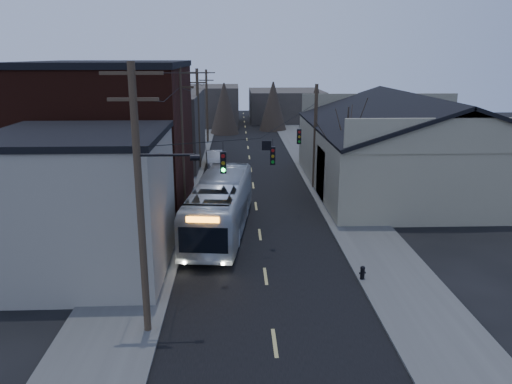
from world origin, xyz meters
TOP-DOWN VIEW (x-y plane):
  - ground at (0.00, 0.00)m, footprint 160.00×160.00m
  - road_surface at (0.00, 30.00)m, footprint 9.00×110.00m
  - sidewalk_left at (-6.50, 30.00)m, footprint 4.00×110.00m
  - sidewalk_right at (6.50, 30.00)m, footprint 4.00×110.00m
  - building_clapboard at (-9.00, 9.00)m, footprint 8.00×8.00m
  - building_brick at (-10.00, 20.00)m, footprint 10.00×12.00m
  - building_left_far at (-9.50, 36.00)m, footprint 9.00×14.00m
  - warehouse at (13.00, 25.00)m, footprint 16.16×20.60m
  - building_far_left at (-6.00, 65.00)m, footprint 10.00×12.00m
  - building_far_right at (7.00, 70.00)m, footprint 12.00×14.00m
  - bare_tree at (6.50, 20.00)m, footprint 0.40×0.40m
  - utility_lines at (-3.11, 24.14)m, footprint 11.24×45.28m
  - bus at (-2.43, 14.58)m, footprint 4.23×12.57m
  - parked_car at (-3.55, 33.77)m, footprint 2.05×4.71m
  - fire_hydrant at (4.70, 7.29)m, footprint 0.33×0.23m

SIDE VIEW (x-z plane):
  - ground at x=0.00m, z-range 0.00..0.00m
  - road_surface at x=0.00m, z-range 0.00..0.02m
  - sidewalk_left at x=-6.50m, z-range 0.00..0.12m
  - sidewalk_right at x=6.50m, z-range 0.00..0.12m
  - fire_hydrant at x=4.70m, z-range 0.14..0.83m
  - parked_car at x=-3.55m, z-range 0.00..1.51m
  - bus at x=-2.43m, z-range 0.00..3.43m
  - building_far_right at x=7.00m, z-range 0.00..5.00m
  - warehouse at x=13.00m, z-range -1.17..6.56m
  - building_far_left at x=-6.00m, z-range 0.00..6.00m
  - building_clapboard at x=-9.00m, z-range 0.00..7.00m
  - building_left_far at x=-9.50m, z-range 0.00..7.00m
  - bare_tree at x=6.50m, z-range 0.00..7.20m
  - utility_lines at x=-3.11m, z-range -0.30..10.20m
  - building_brick at x=-10.00m, z-range 0.00..10.00m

